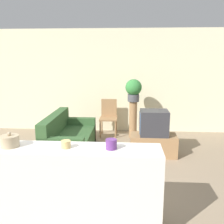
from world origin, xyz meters
TOP-DOWN VIEW (x-y plane):
  - ground_plane at (0.00, 0.00)m, footprint 14.00×14.00m
  - wall_back at (0.00, 3.43)m, footprint 9.00×0.06m
  - couch at (-0.39, 1.69)m, footprint 0.85×1.65m
  - tv_stand at (1.38, 1.67)m, footprint 0.93×0.47m
  - television at (1.37, 1.67)m, footprint 0.57×0.44m
  - wooden_chair at (0.36, 2.99)m, footprint 0.44×0.44m
  - plant_stand at (0.98, 2.83)m, footprint 0.19×0.19m
  - potted_plant at (0.98, 2.83)m, footprint 0.40×0.40m
  - foreground_counter at (0.00, -0.62)m, footprint 2.48×0.44m
  - decorative_bowl at (-0.47, -0.62)m, footprint 0.21×0.21m
  - candle_jar at (0.17, -0.62)m, footprint 0.11×0.11m
  - coffee_tin at (0.68, -0.62)m, footprint 0.12×0.12m

SIDE VIEW (x-z plane):
  - ground_plane at x=0.00m, z-range 0.00..0.00m
  - tv_stand at x=1.38m, z-range 0.00..0.43m
  - couch at x=-0.39m, z-range -0.12..0.69m
  - plant_stand at x=0.98m, z-range 0.00..0.92m
  - foreground_counter at x=0.00m, z-range 0.00..0.98m
  - wooden_chair at x=0.36m, z-range 0.05..0.98m
  - television at x=1.37m, z-range 0.43..0.94m
  - candle_jar at x=0.17m, z-range 0.98..1.06m
  - coffee_tin at x=0.68m, z-range 0.98..1.09m
  - decorative_bowl at x=-0.47m, z-range 0.96..1.13m
  - potted_plant at x=0.98m, z-range 0.94..1.48m
  - wall_back at x=0.00m, z-range 0.00..2.70m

